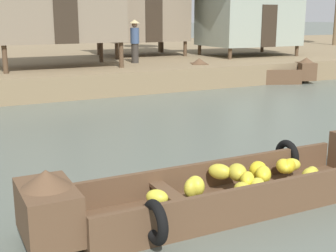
{
  "coord_description": "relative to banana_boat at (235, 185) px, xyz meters",
  "views": [
    {
      "loc": [
        -2.51,
        0.6,
        2.57
      ],
      "look_at": [
        0.75,
        7.09,
        0.83
      ],
      "focal_mm": 49.17,
      "sensor_mm": 36.0,
      "label": 1
    }
  ],
  "objects": [
    {
      "name": "vendor_person",
      "position": [
        3.49,
        11.87,
        1.39
      ],
      "size": [
        0.44,
        0.44,
        1.66
      ],
      "color": "#332D28",
      "rests_on": "riverbank_strip"
    },
    {
      "name": "ground_plane",
      "position": [
        -0.99,
        4.5,
        -0.31
      ],
      "size": [
        300.0,
        300.0,
        0.0
      ],
      "primitive_type": "plane",
      "color": "#596056"
    },
    {
      "name": "fishing_skiff_distant",
      "position": [
        7.51,
        9.61,
        0.05
      ],
      "size": [
        4.8,
        2.56,
        1.0
      ],
      "color": "brown",
      "rests_on": "ground"
    },
    {
      "name": "stilt_house_mid_left",
      "position": [
        5.1,
        14.97,
        2.46
      ],
      "size": [
        4.43,
        3.31,
        3.82
      ],
      "color": "#4C3826",
      "rests_on": "riverbank_strip"
    },
    {
      "name": "banana_boat",
      "position": [
        0.0,
        0.0,
        0.0
      ],
      "size": [
        5.64,
        1.82,
        0.92
      ],
      "color": "brown",
      "rests_on": "ground"
    },
    {
      "name": "stilt_house_mid_right",
      "position": [
        9.57,
        12.82,
        2.34
      ],
      "size": [
        4.79,
        3.44,
        3.82
      ],
      "color": "#4C3826",
      "rests_on": "riverbank_strip"
    },
    {
      "name": "stilt_house_left",
      "position": [
        0.43,
        11.66,
        2.73
      ],
      "size": [
        5.04,
        3.11,
        4.17
      ],
      "color": "#4C3826",
      "rests_on": "riverbank_strip"
    }
  ]
}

